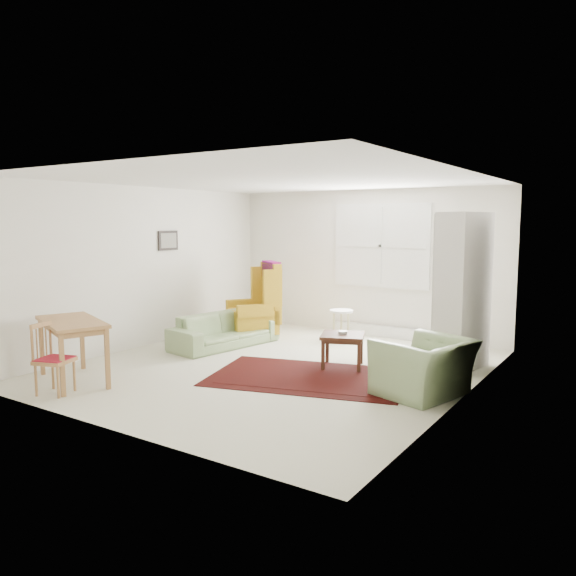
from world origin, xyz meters
The scene contains 10 objects.
room centered at (0.02, 0.21, 1.26)m, with size 5.04×5.54×2.51m.
rug centered at (0.62, -0.19, 0.01)m, with size 2.42×1.56×0.02m, color black, non-canonical shape.
sofa centered at (-1.40, 0.60, 0.36)m, with size 1.78×0.70×0.72m, color gray.
armchair centered at (2.10, -0.09, 0.39)m, with size 1.00×0.87×0.78m, color gray.
wingback_chair centered at (-1.37, 1.31, 0.65)m, with size 0.75×0.79×1.30m, color gold, non-canonical shape.
coffee_table centered at (0.76, 0.49, 0.23)m, with size 0.56×0.56×0.46m, color #422014, non-canonical shape.
stool centered at (-0.06, 2.00, 0.26)m, with size 0.39×0.39×0.52m, color white, non-canonical shape.
cabinet centered at (2.10, 1.34, 1.04)m, with size 0.44×0.83×2.08m, color silver, non-canonical shape.
desk centered at (-1.69, -1.93, 0.38)m, with size 1.21×0.61×0.77m, color #AD7A45, non-canonical shape.
desk_chair centered at (-1.45, -2.35, 0.41)m, with size 0.36×0.36×0.82m, color #AD7A45, non-canonical shape.
Camera 1 is at (4.21, -6.11, 1.97)m, focal length 35.00 mm.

